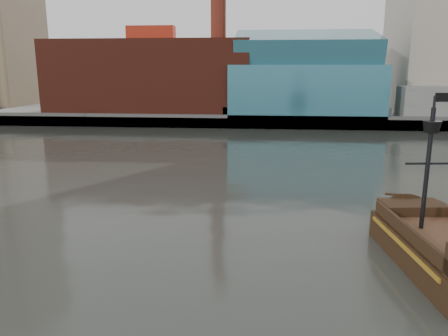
# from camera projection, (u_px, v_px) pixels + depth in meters

# --- Properties ---
(ground) EXTENTS (400.00, 400.00, 0.00)m
(ground) POSITION_uv_depth(u_px,v_px,m) (219.00, 284.00, 23.62)
(ground) COLOR #2B2E28
(ground) RESTS_ON ground
(promenade_far) EXTENTS (220.00, 60.00, 2.00)m
(promenade_far) POSITION_uv_depth(u_px,v_px,m) (257.00, 109.00, 112.65)
(promenade_far) COLOR slate
(promenade_far) RESTS_ON ground
(seawall) EXTENTS (220.00, 1.00, 2.60)m
(seawall) POSITION_uv_depth(u_px,v_px,m) (253.00, 122.00, 83.97)
(seawall) COLOR #4C4C49
(seawall) RESTS_ON ground
(skyline) EXTENTS (149.00, 45.00, 62.00)m
(skyline) POSITION_uv_depth(u_px,v_px,m) (281.00, 9.00, 99.67)
(skyline) COLOR #7D664B
(skyline) RESTS_ON promenade_far
(pirate_ship) EXTENTS (5.85, 14.85, 10.83)m
(pirate_ship) POSITION_uv_depth(u_px,v_px,m) (445.00, 256.00, 24.90)
(pirate_ship) COLOR black
(pirate_ship) RESTS_ON ground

